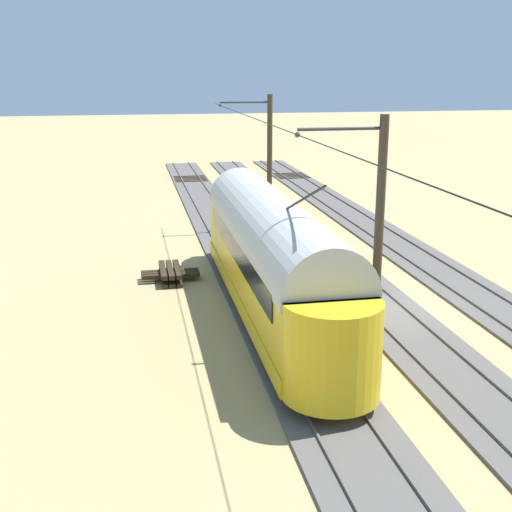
{
  "coord_description": "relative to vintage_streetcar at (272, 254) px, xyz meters",
  "views": [
    {
      "loc": [
        8.91,
        21.59,
        8.52
      ],
      "look_at": [
        4.63,
        -0.57,
        2.14
      ],
      "focal_mm": 46.65,
      "sensor_mm": 36.0,
      "label": 1
    }
  ],
  "objects": [
    {
      "name": "track_third_siding",
      "position": [
        0.0,
        0.02,
        -2.2
      ],
      "size": [
        2.8,
        80.0,
        0.18
      ],
      "color": "#56514C",
      "rests_on": "ground"
    },
    {
      "name": "ground_plane",
      "position": [
        -4.11,
        0.33,
        -2.26
      ],
      "size": [
        220.0,
        220.0,
        0.0
      ],
      "primitive_type": "plane",
      "color": "tan"
    },
    {
      "name": "spare_tie_stack",
      "position": [
        3.31,
        -4.72,
        -1.99
      ],
      "size": [
        2.4,
        2.4,
        0.54
      ],
      "color": "#2D2316",
      "rests_on": "ground"
    },
    {
      "name": "catenary_pole_mid_near",
      "position": [
        -2.54,
        3.27,
        1.52
      ],
      "size": [
        2.84,
        0.28,
        7.24
      ],
      "color": "#423323",
      "rests_on": "ground"
    },
    {
      "name": "track_adjacent_siding",
      "position": [
        -4.11,
        0.02,
        -2.2
      ],
      "size": [
        2.8,
        80.0,
        0.18
      ],
      "color": "#56514C",
      "rests_on": "ground"
    },
    {
      "name": "track_streetcar_siding",
      "position": [
        -8.21,
        0.02,
        -2.2
      ],
      "size": [
        2.8,
        80.0,
        0.18
      ],
      "color": "#56514C",
      "rests_on": "ground"
    },
    {
      "name": "catenary_pole_foreground",
      "position": [
        -2.54,
        -12.73,
        1.52
      ],
      "size": [
        2.84,
        0.28,
        7.24
      ],
      "color": "#423323",
      "rests_on": "ground"
    },
    {
      "name": "vintage_streetcar",
      "position": [
        0.0,
        0.0,
        0.0
      ],
      "size": [
        2.65,
        16.71,
        5.55
      ],
      "color": "gold",
      "rests_on": "ground"
    },
    {
      "name": "overhead_wire_run",
      "position": [
        -0.04,
        10.53,
        4.44
      ],
      "size": [
        2.63,
        52.01,
        0.18
      ],
      "color": "black",
      "rests_on": "ground"
    }
  ]
}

